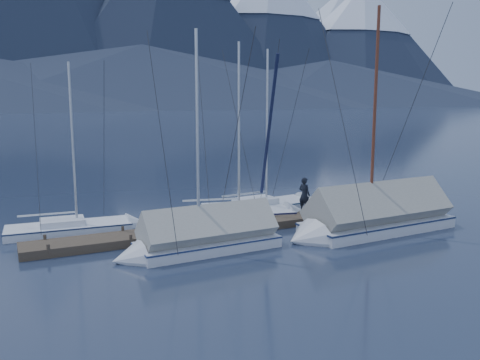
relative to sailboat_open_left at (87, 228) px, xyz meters
name	(u,v)px	position (x,y,z in m)	size (l,w,h in m)	color
ground	(261,241)	(6.13, -4.56, -0.14)	(1000.00, 1000.00, 0.00)	#161F32
mountain_range	(12,17)	(10.25, 365.89, 58.51)	(877.00, 584.00, 150.50)	#475675
dock	(240,227)	(6.13, -2.56, -0.03)	(18.00, 1.50, 0.54)	#382D23
mooring_posts	(230,223)	(5.63, -2.56, 0.21)	(15.12, 1.52, 0.35)	#382D23
sailboat_open_left	(87,228)	(0.00, 0.00, 0.00)	(6.08, 2.57, 7.90)	silver
sailboat_open_mid	(249,216)	(7.33, -1.00, 0.02)	(7.09, 3.42, 9.04)	silver
sailboat_open_right	(274,206)	(9.41, 0.27, 0.02)	(6.88, 2.91, 8.88)	silver
sailboat_covered_near	(367,221)	(10.84, -5.37, 0.38)	(8.16, 3.47, 10.45)	silver
sailboat_covered_far	(196,241)	(3.21, -4.84, 0.30)	(6.47, 2.72, 8.96)	silver
person	(304,195)	(9.73, -2.11, 1.03)	(0.61, 0.40, 1.66)	black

